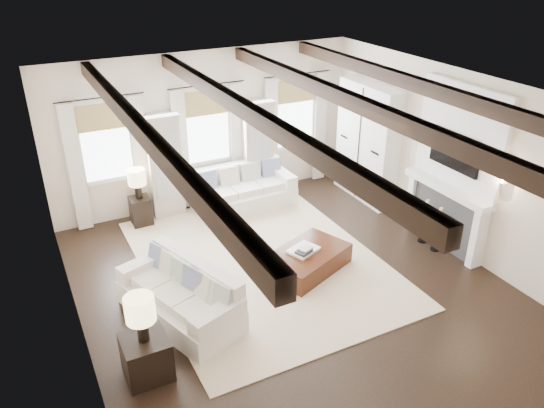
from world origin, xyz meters
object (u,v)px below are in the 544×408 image
sofa_back (243,191)px  sofa_left (183,296)px  side_table_front (147,357)px  ottoman (307,260)px  side_table_back (141,211)px

sofa_back → sofa_left: size_ratio=0.95×
sofa_back → side_table_front: sofa_back is taller
ottoman → side_table_front: (-3.10, -1.17, 0.10)m
side_table_front → side_table_back: same height
ottoman → side_table_back: (-2.11, 2.91, 0.10)m
sofa_back → side_table_back: 2.13m
ottoman → side_table_back: bearing=104.3°
sofa_back → ottoman: sofa_back is taller
sofa_left → ottoman: 2.30m
sofa_left → side_table_front: bearing=-130.9°
side_table_front → sofa_left: bearing=49.1°
sofa_back → side_table_front: bearing=-128.7°
sofa_back → sofa_left: 3.73m
sofa_back → ottoman: 2.71m
sofa_back → side_table_back: (-2.12, 0.21, -0.07)m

